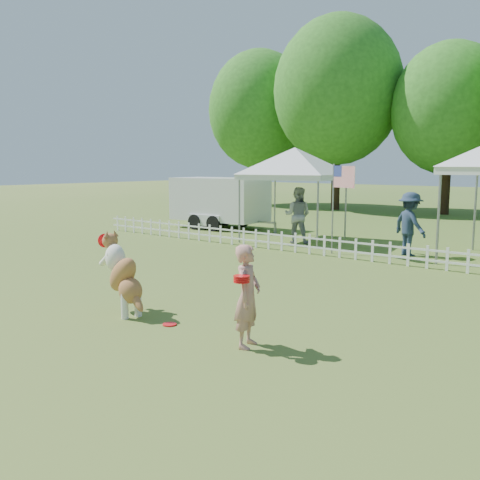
{
  "coord_description": "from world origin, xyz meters",
  "views": [
    {
      "loc": [
        6.52,
        -6.4,
        2.63
      ],
      "look_at": [
        -0.33,
        2.0,
        1.1
      ],
      "focal_mm": 40.0,
      "sensor_mm": 36.0,
      "label": 1
    }
  ],
  "objects_px": {
    "dog": "(123,275)",
    "spectator_b": "(410,224)",
    "frisbee_on_turf": "(170,324)",
    "canopy_tent_left": "(294,195)",
    "cargo_trailer": "(219,202)",
    "flag_pole": "(333,209)",
    "handler": "(248,296)",
    "spectator_a": "(298,215)"
  },
  "relations": [
    {
      "from": "frisbee_on_turf",
      "to": "dog",
      "type": "bearing_deg",
      "value": -177.88
    },
    {
      "from": "dog",
      "to": "spectator_a",
      "type": "relative_size",
      "value": 0.75
    },
    {
      "from": "frisbee_on_turf",
      "to": "spectator_b",
      "type": "height_order",
      "value": "spectator_b"
    },
    {
      "from": "flag_pole",
      "to": "spectator_a",
      "type": "bearing_deg",
      "value": 172.61
    },
    {
      "from": "cargo_trailer",
      "to": "flag_pole",
      "type": "bearing_deg",
      "value": -24.88
    },
    {
      "from": "flag_pole",
      "to": "spectator_b",
      "type": "height_order",
      "value": "flag_pole"
    },
    {
      "from": "handler",
      "to": "frisbee_on_turf",
      "type": "relative_size",
      "value": 6.47
    },
    {
      "from": "frisbee_on_turf",
      "to": "canopy_tent_left",
      "type": "xyz_separation_m",
      "value": [
        -3.95,
        9.66,
        1.56
      ]
    },
    {
      "from": "dog",
      "to": "cargo_trailer",
      "type": "height_order",
      "value": "cargo_trailer"
    },
    {
      "from": "canopy_tent_left",
      "to": "cargo_trailer",
      "type": "height_order",
      "value": "canopy_tent_left"
    },
    {
      "from": "handler",
      "to": "flag_pole",
      "type": "distance_m",
      "value": 8.64
    },
    {
      "from": "handler",
      "to": "cargo_trailer",
      "type": "bearing_deg",
      "value": 24.28
    },
    {
      "from": "frisbee_on_turf",
      "to": "spectator_b",
      "type": "relative_size",
      "value": 0.13
    },
    {
      "from": "canopy_tent_left",
      "to": "spectator_a",
      "type": "bearing_deg",
      "value": -56.15
    },
    {
      "from": "flag_pole",
      "to": "spectator_b",
      "type": "bearing_deg",
      "value": 53.45
    },
    {
      "from": "handler",
      "to": "dog",
      "type": "relative_size",
      "value": 1.07
    },
    {
      "from": "cargo_trailer",
      "to": "canopy_tent_left",
      "type": "bearing_deg",
      "value": -17.12
    },
    {
      "from": "canopy_tent_left",
      "to": "spectator_b",
      "type": "distance_m",
      "value": 4.44
    },
    {
      "from": "cargo_trailer",
      "to": "spectator_b",
      "type": "height_order",
      "value": "cargo_trailer"
    },
    {
      "from": "spectator_b",
      "to": "spectator_a",
      "type": "bearing_deg",
      "value": 28.0
    },
    {
      "from": "canopy_tent_left",
      "to": "spectator_b",
      "type": "height_order",
      "value": "canopy_tent_left"
    },
    {
      "from": "dog",
      "to": "frisbee_on_turf",
      "type": "bearing_deg",
      "value": 15.99
    },
    {
      "from": "handler",
      "to": "canopy_tent_left",
      "type": "relative_size",
      "value": 0.48
    },
    {
      "from": "spectator_a",
      "to": "spectator_b",
      "type": "relative_size",
      "value": 1.02
    },
    {
      "from": "spectator_b",
      "to": "frisbee_on_turf",
      "type": "bearing_deg",
      "value": 116.0
    },
    {
      "from": "spectator_b",
      "to": "canopy_tent_left",
      "type": "bearing_deg",
      "value": 21.78
    },
    {
      "from": "canopy_tent_left",
      "to": "cargo_trailer",
      "type": "relative_size",
      "value": 0.65
    },
    {
      "from": "cargo_trailer",
      "to": "dog",
      "type": "bearing_deg",
      "value": -59.21
    },
    {
      "from": "frisbee_on_turf",
      "to": "spectator_a",
      "type": "bearing_deg",
      "value": 110.77
    },
    {
      "from": "dog",
      "to": "frisbee_on_turf",
      "type": "height_order",
      "value": "dog"
    },
    {
      "from": "frisbee_on_turf",
      "to": "spectator_b",
      "type": "xyz_separation_m",
      "value": [
        0.41,
        9.15,
        0.91
      ]
    },
    {
      "from": "dog",
      "to": "cargo_trailer",
      "type": "distance_m",
      "value": 13.03
    },
    {
      "from": "flag_pole",
      "to": "spectator_a",
      "type": "xyz_separation_m",
      "value": [
        -1.98,
        1.16,
        -0.38
      ]
    },
    {
      "from": "dog",
      "to": "flag_pole",
      "type": "bearing_deg",
      "value": 106.62
    },
    {
      "from": "canopy_tent_left",
      "to": "flag_pole",
      "type": "bearing_deg",
      "value": -44.09
    },
    {
      "from": "spectator_b",
      "to": "dog",
      "type": "bearing_deg",
      "value": 109.13
    },
    {
      "from": "cargo_trailer",
      "to": "frisbee_on_turf",
      "type": "bearing_deg",
      "value": -55.22
    },
    {
      "from": "cargo_trailer",
      "to": "flag_pole",
      "type": "height_order",
      "value": "flag_pole"
    },
    {
      "from": "dog",
      "to": "spectator_b",
      "type": "bearing_deg",
      "value": 94.44
    },
    {
      "from": "handler",
      "to": "spectator_b",
      "type": "bearing_deg",
      "value": -10.94
    },
    {
      "from": "dog",
      "to": "spectator_a",
      "type": "xyz_separation_m",
      "value": [
        -2.37,
        9.23,
        0.24
      ]
    },
    {
      "from": "canopy_tent_left",
      "to": "spectator_b",
      "type": "relative_size",
      "value": 1.7
    }
  ]
}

